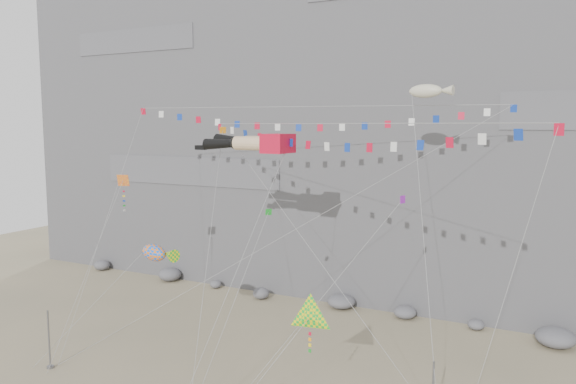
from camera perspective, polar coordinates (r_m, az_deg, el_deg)
The scene contains 14 objects.
ground at distance 39.16m, azimuth -4.35°, elevation -18.75°, with size 120.00×120.00×0.00m, color tan.
cliff at distance 65.26m, azimuth 10.72°, elevation 13.87°, with size 80.00×28.00×50.00m, color slate.
talus_boulders at distance 53.14m, azimuth 5.43°, elevation -11.04°, with size 60.00×3.00×1.20m, color slate, non-canonical shape.
anchor_pole_left at distance 43.58m, azimuth -23.11°, elevation -13.61°, with size 0.12×0.12×4.16m, color slate.
legs_kite at distance 40.44m, azimuth -3.59°, elevation 4.98°, with size 7.58×15.18×20.80m.
flag_banner_upper at distance 44.88m, azimuth 2.15°, elevation 8.64°, with size 29.76×16.98×26.55m.
flag_banner_lower at distance 35.54m, azimuth 5.02°, elevation 6.92°, with size 25.49×11.62×19.78m.
harlequin_kite at distance 46.39m, azimuth -16.43°, elevation 1.09°, with size 1.83×9.49×15.09m.
fish_windsock at distance 42.28m, azimuth -13.48°, elevation -6.02°, with size 7.99×7.34×11.38m.
delta_kite at distance 31.87m, azimuth 2.21°, elevation -12.58°, with size 4.95×6.55×9.38m.
blimp_windsock at distance 41.42m, azimuth 13.80°, elevation 9.85°, with size 6.50×14.19×23.87m.
small_kite_a at distance 44.50m, azimuth -6.70°, elevation 5.80°, with size 6.42×13.25×21.49m.
small_kite_b at distance 36.04m, azimuth 11.24°, elevation -1.16°, with size 8.14×10.72×17.54m.
small_kite_c at distance 38.70m, azimuth -2.17°, elevation -2.50°, with size 1.12×11.28×15.25m.
Camera 1 is at (18.56, -30.04, 16.93)m, focal length 35.00 mm.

